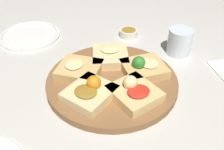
% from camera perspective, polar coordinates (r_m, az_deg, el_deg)
% --- Properties ---
extents(ground_plane, '(3.00, 3.00, 0.00)m').
position_cam_1_polar(ground_plane, '(0.77, 0.00, -2.02)').
color(ground_plane, beige).
extents(serving_board, '(0.38, 0.38, 0.02)m').
position_cam_1_polar(serving_board, '(0.77, 0.00, -1.42)').
color(serving_board, brown).
rests_on(serving_board, ground_plane).
extents(focaccia_slice_0, '(0.16, 0.15, 0.06)m').
position_cam_1_polar(focaccia_slice_0, '(0.69, -4.79, -3.72)').
color(focaccia_slice_0, '#E5C689').
rests_on(focaccia_slice_0, serving_board).
extents(focaccia_slice_1, '(0.16, 0.16, 0.06)m').
position_cam_1_polar(focaccia_slice_1, '(0.69, 4.83, -3.70)').
color(focaccia_slice_1, '#DBB775').
rests_on(focaccia_slice_1, serving_board).
extents(focaccia_slice_2, '(0.15, 0.16, 0.06)m').
position_cam_1_polar(focaccia_slice_2, '(0.78, 6.89, 1.63)').
color(focaccia_slice_2, tan).
rests_on(focaccia_slice_2, serving_board).
extents(focaccia_slice_3, '(0.14, 0.13, 0.04)m').
position_cam_1_polar(focaccia_slice_3, '(0.83, -0.40, 4.27)').
color(focaccia_slice_3, '#E5C689').
rests_on(focaccia_slice_3, serving_board).
extents(focaccia_slice_4, '(0.12, 0.13, 0.04)m').
position_cam_1_polar(focaccia_slice_4, '(0.78, -7.19, 1.26)').
color(focaccia_slice_4, tan).
rests_on(focaccia_slice_4, serving_board).
extents(plate_right, '(0.22, 0.22, 0.02)m').
position_cam_1_polar(plate_right, '(1.06, -17.44, 8.29)').
color(plate_right, white).
rests_on(plate_right, ground_plane).
extents(water_glass, '(0.08, 0.08, 0.09)m').
position_cam_1_polar(water_glass, '(0.92, 14.53, 7.06)').
color(water_glass, silver).
rests_on(water_glass, ground_plane).
extents(dipping_bowl, '(0.07, 0.07, 0.03)m').
position_cam_1_polar(dipping_bowl, '(1.01, 3.62, 9.18)').
color(dipping_bowl, silver).
rests_on(dipping_bowl, ground_plane).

